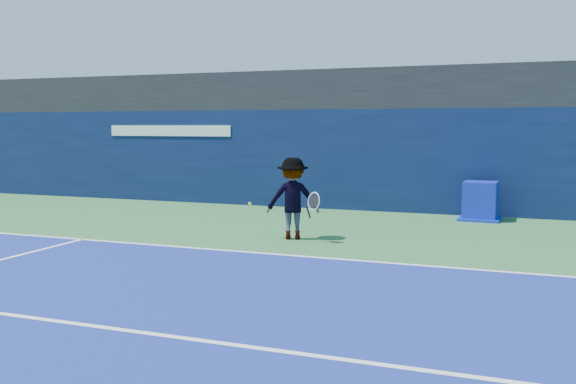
# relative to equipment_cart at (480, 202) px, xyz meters

# --- Properties ---
(ground) EXTENTS (80.00, 80.00, 0.00)m
(ground) POSITION_rel_equipment_cart_xyz_m (-2.97, -9.30, -0.47)
(ground) COLOR #2E6734
(ground) RESTS_ON ground
(baseline) EXTENTS (24.00, 0.10, 0.01)m
(baseline) POSITION_rel_equipment_cart_xyz_m (-2.97, -6.30, -0.46)
(baseline) COLOR white
(baseline) RESTS_ON ground
(service_line) EXTENTS (24.00, 0.10, 0.01)m
(service_line) POSITION_rel_equipment_cart_xyz_m (-2.97, -11.30, -0.46)
(service_line) COLOR white
(service_line) RESTS_ON ground
(stadium_band) EXTENTS (36.00, 3.00, 1.20)m
(stadium_band) POSITION_rel_equipment_cart_xyz_m (-2.97, 2.20, 3.13)
(stadium_band) COLOR black
(stadium_band) RESTS_ON back_wall_assembly
(back_wall_assembly) EXTENTS (36.00, 1.03, 3.00)m
(back_wall_assembly) POSITION_rel_equipment_cart_xyz_m (-2.98, 1.20, 1.03)
(back_wall_assembly) COLOR #0A173A
(back_wall_assembly) RESTS_ON ground
(equipment_cart) EXTENTS (1.10, 1.10, 1.03)m
(equipment_cart) POSITION_rel_equipment_cart_xyz_m (0.00, 0.00, 0.00)
(equipment_cart) COLOR #0B16A3
(equipment_cart) RESTS_ON ground
(tennis_player) EXTENTS (1.42, 1.03, 1.81)m
(tennis_player) POSITION_rel_equipment_cart_xyz_m (-3.67, -4.50, 0.44)
(tennis_player) COLOR silver
(tennis_player) RESTS_ON ground
(tennis_ball) EXTENTS (0.07, 0.07, 0.07)m
(tennis_ball) POSITION_rel_equipment_cart_xyz_m (-4.74, -4.45, 0.27)
(tennis_ball) COLOR #C7D818
(tennis_ball) RESTS_ON ground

